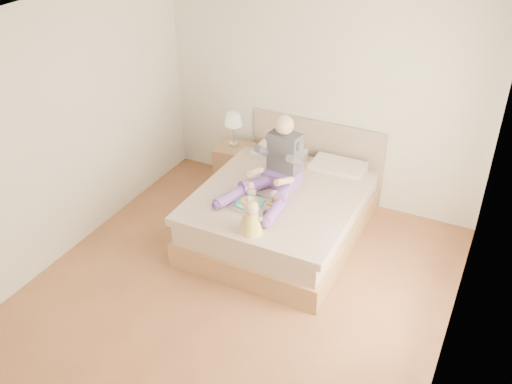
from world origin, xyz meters
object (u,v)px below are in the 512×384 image
at_px(adult, 276,170).
at_px(tray, 258,204).
at_px(bed, 284,209).
at_px(baby, 252,220).
at_px(nightstand, 235,166).

relative_size(adult, tray, 2.13).
bearing_deg(adult, bed, 61.97).
bearing_deg(tray, adult, 88.37).
bearing_deg(baby, bed, 76.72).
xyz_separation_m(bed, baby, (0.05, -0.94, 0.44)).
bearing_deg(tray, baby, -69.07).
relative_size(nightstand, adult, 0.53).
bearing_deg(adult, tray, -86.63).
distance_m(bed, nightstand, 1.21).
xyz_separation_m(bed, tray, (-0.10, -0.50, 0.32)).
xyz_separation_m(adult, tray, (-0.03, -0.40, -0.22)).
relative_size(nightstand, baby, 1.57).
bearing_deg(adult, baby, -74.43).
height_order(bed, adult, adult).
height_order(adult, tray, adult).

